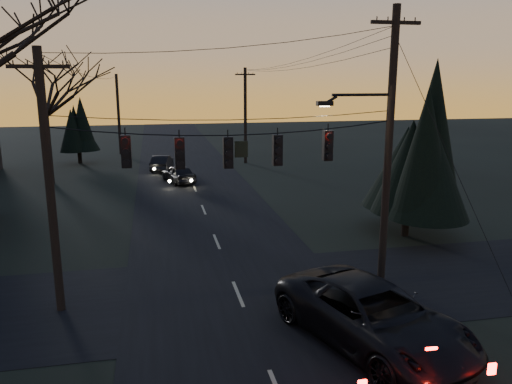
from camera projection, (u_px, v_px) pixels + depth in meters
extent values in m
cube|color=black|center=(207.00, 219.00, 27.40)|extent=(8.00, 120.00, 0.02)
cube|color=black|center=(238.00, 294.00, 17.86)|extent=(60.00, 7.00, 0.02)
cylinder|color=black|center=(229.00, 123.00, 16.46)|extent=(11.50, 0.04, 0.04)
cylinder|color=black|center=(406.00, 220.00, 24.35)|extent=(0.36, 0.36, 1.60)
cone|color=black|center=(411.00, 147.00, 23.55)|extent=(4.75, 4.75, 6.37)
cylinder|color=black|center=(49.00, 151.00, 36.20)|extent=(0.44, 0.44, 4.86)
cylinder|color=black|center=(80.00, 154.00, 45.37)|extent=(0.36, 0.36, 1.60)
cone|color=black|center=(77.00, 126.00, 44.79)|extent=(3.36, 3.36, 4.39)
imported|color=black|center=(372.00, 316.00, 14.30)|extent=(4.91, 7.06, 1.79)
imported|color=black|center=(179.00, 174.00, 36.86)|extent=(2.63, 4.25, 1.35)
imported|color=black|center=(162.00, 163.00, 41.75)|extent=(2.08, 4.06, 1.27)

